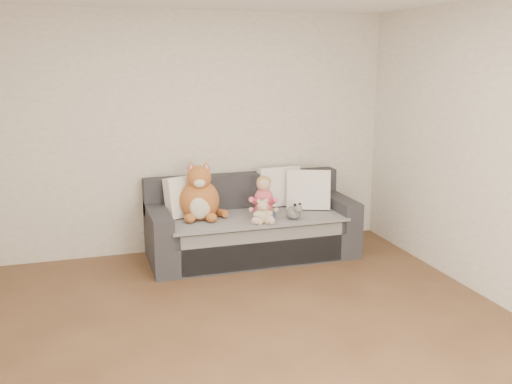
# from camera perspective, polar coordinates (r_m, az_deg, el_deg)

# --- Properties ---
(room_shell) EXTENTS (5.00, 5.00, 5.00)m
(room_shell) POSITION_cam_1_polar(r_m,az_deg,el_deg) (4.27, -1.41, 2.46)
(room_shell) COLOR brown
(room_shell) RESTS_ON ground
(sofa) EXTENTS (2.20, 0.94, 0.85)m
(sofa) POSITION_cam_1_polar(r_m,az_deg,el_deg) (6.19, -0.53, -3.59)
(sofa) COLOR #2B2B30
(sofa) RESTS_ON ground
(cushion_left) EXTENTS (0.51, 0.35, 0.44)m
(cushion_left) POSITION_cam_1_polar(r_m,az_deg,el_deg) (6.04, -6.91, -0.41)
(cushion_left) COLOR white
(cushion_left) RESTS_ON sofa
(cushion_right_back) EXTENTS (0.49, 0.24, 0.45)m
(cushion_right_back) POSITION_cam_1_polar(r_m,az_deg,el_deg) (6.43, 2.36, 0.55)
(cushion_right_back) COLOR white
(cushion_right_back) RESTS_ON sofa
(cushion_right_front) EXTENTS (0.52, 0.37, 0.45)m
(cushion_right_front) POSITION_cam_1_polar(r_m,az_deg,el_deg) (6.30, 5.25, 0.25)
(cushion_right_front) COLOR white
(cushion_right_front) RESTS_ON sofa
(toddler) EXTENTS (0.31, 0.45, 0.44)m
(toddler) POSITION_cam_1_polar(r_m,az_deg,el_deg) (5.94, 0.77, -0.83)
(toddler) COLOR #EC535E
(toddler) RESTS_ON sofa
(plush_cat) EXTENTS (0.49, 0.43, 0.63)m
(plush_cat) POSITION_cam_1_polar(r_m,az_deg,el_deg) (5.90, -5.64, -0.52)
(plush_cat) COLOR #A54B24
(plush_cat) RESTS_ON sofa
(teddy_bear) EXTENTS (0.21, 0.15, 0.26)m
(teddy_bear) POSITION_cam_1_polar(r_m,az_deg,el_deg) (5.74, 0.66, -2.15)
(teddy_bear) COLOR tan
(teddy_bear) RESTS_ON sofa
(plush_cow) EXTENTS (0.15, 0.23, 0.19)m
(plush_cow) POSITION_cam_1_polar(r_m,az_deg,el_deg) (5.91, 3.82, -2.00)
(plush_cow) COLOR white
(plush_cow) RESTS_ON sofa
(sippy_cup) EXTENTS (0.09, 0.06, 0.10)m
(sippy_cup) POSITION_cam_1_polar(r_m,az_deg,el_deg) (5.93, 1.64, -2.17)
(sippy_cup) COLOR #4C348F
(sippy_cup) RESTS_ON sofa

